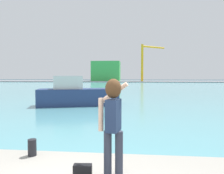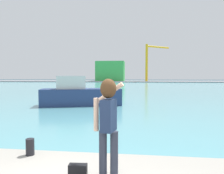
# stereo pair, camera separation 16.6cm
# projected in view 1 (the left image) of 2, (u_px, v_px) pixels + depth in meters

# --- Properties ---
(ground_plane) EXTENTS (220.00, 220.00, 0.00)m
(ground_plane) POSITION_uv_depth(u_px,v_px,m) (130.00, 86.00, 52.65)
(ground_plane) COLOR #334751
(harbor_water) EXTENTS (140.00, 100.00, 0.02)m
(harbor_water) POSITION_uv_depth(u_px,v_px,m) (130.00, 86.00, 54.64)
(harbor_water) COLOR #599EA8
(harbor_water) RESTS_ON ground_plane
(far_shore_dock) EXTENTS (140.00, 20.00, 0.36)m
(far_shore_dock) POSITION_uv_depth(u_px,v_px,m) (132.00, 81.00, 94.37)
(far_shore_dock) COLOR gray
(far_shore_dock) RESTS_ON ground_plane
(person_photographer) EXTENTS (0.53, 0.57, 1.74)m
(person_photographer) POSITION_uv_depth(u_px,v_px,m) (113.00, 117.00, 3.70)
(person_photographer) COLOR #2D3342
(person_photographer) RESTS_ON quay_promenade
(handbag) EXTENTS (0.33, 0.16, 0.24)m
(handbag) POSITION_uv_depth(u_px,v_px,m) (83.00, 171.00, 3.70)
(handbag) COLOR black
(handbag) RESTS_ON quay_promenade
(harbor_bollard) EXTENTS (0.19, 0.19, 0.37)m
(harbor_bollard) POSITION_uv_depth(u_px,v_px,m) (32.00, 147.00, 4.74)
(harbor_bollard) COLOR black
(harbor_bollard) RESTS_ON quay_promenade
(boat_moored) EXTENTS (6.82, 3.70, 2.45)m
(boat_moored) POSITION_uv_depth(u_px,v_px,m) (77.00, 95.00, 17.55)
(boat_moored) COLOR navy
(boat_moored) RESTS_ON harbor_water
(warehouse_left) EXTENTS (12.43, 8.84, 8.75)m
(warehouse_left) POSITION_uv_depth(u_px,v_px,m) (106.00, 71.00, 95.58)
(warehouse_left) COLOR green
(warehouse_left) RESTS_ON far_shore_dock
(port_crane) EXTENTS (10.45, 7.70, 15.40)m
(port_crane) POSITION_uv_depth(u_px,v_px,m) (145.00, 58.00, 89.10)
(port_crane) COLOR yellow
(port_crane) RESTS_ON far_shore_dock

